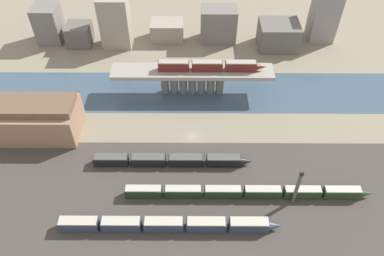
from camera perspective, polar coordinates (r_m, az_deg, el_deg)
The scene contains 17 objects.
ground_plane at distance 128.44m, azimuth 0.00°, elevation -1.29°, with size 400.00×400.00×0.00m, color gray.
railbed_yard at distance 113.28m, azimuth -0.07°, elevation -10.13°, with size 280.00×42.00×0.01m, color #423D38.
river_water at distance 145.86m, azimuth 0.05°, elevation 5.53°, with size 320.00×24.38×0.01m, color #3D5166.
bridge at distance 141.14m, azimuth 0.05°, elevation 7.89°, with size 60.04×9.25×10.45m.
train_on_bridge at distance 138.46m, azimuth 2.87°, elevation 9.43°, with size 39.65×2.77×3.81m.
train_yard_near at distance 105.89m, azimuth -3.58°, elevation -14.47°, with size 61.13×3.12×3.93m.
train_yard_mid at distance 112.75m, azimuth 8.34°, elevation -9.65°, with size 72.99×2.62×3.69m.
train_yard_far at distance 119.27m, azimuth -3.07°, elevation -4.93°, with size 50.37×3.11×3.56m.
warehouse_building at distance 136.14m, azimuth -22.79°, elevation 1.38°, with size 28.68×15.54×13.51m.
signal_tower at distance 110.49m, azimuth 15.71°, elevation -8.78°, with size 1.05×1.05×13.81m.
city_block_far_left at distance 183.24m, azimuth -21.01°, elevation 14.61°, with size 10.49×11.49×16.39m, color slate.
city_block_left at distance 178.05m, azimuth -16.77°, elevation 13.48°, with size 10.40×10.61×9.41m, color #605B56.
city_block_center at distance 170.26m, azimuth -11.64°, elevation 15.56°, with size 12.42×9.40×22.56m, color gray.
city_block_right at distance 175.40m, azimuth -3.79°, elevation 14.63°, with size 14.65×10.36×8.29m, color gray.
city_block_far_right at distance 172.81m, azimuth 4.05°, elevation 15.46°, with size 15.70×10.27×15.30m, color slate.
city_block_tall at distance 172.96m, azimuth 13.01°, elevation 13.62°, with size 17.01×14.09×11.15m, color #605B56.
city_block_low at distance 181.46m, azimuth 19.46°, elevation 15.71°, with size 11.09×9.92×21.68m, color gray.
Camera 1 is at (0.48, -88.34, 93.23)m, focal length 35.00 mm.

